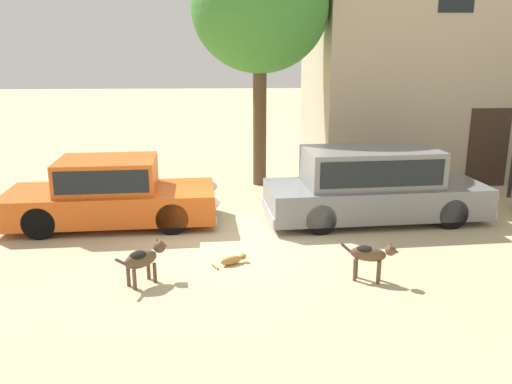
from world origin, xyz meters
The scene contains 7 objects.
ground_plane centered at (0.00, 0.00, 0.00)m, with size 80.00×80.00×0.00m, color tan.
parked_sedan_nearest centered at (-2.45, 1.06, 0.70)m, with size 4.52×1.93×1.42m.
parked_sedan_second centered at (3.12, 1.07, 0.81)m, with size 4.90×2.05×1.57m.
stray_dog_spotted centered at (-1.33, -1.93, 0.44)m, with size 0.78×0.70×0.67m.
stray_dog_tan centered at (2.27, -2.03, 0.45)m, with size 0.89×0.40×0.67m.
stray_cat centered at (0.08, -1.24, 0.08)m, with size 0.61×0.39×0.17m.
acacia_tree_left centered at (0.88, 4.34, 4.60)m, with size 3.51×3.15×6.30m.
Camera 1 is at (0.03, -9.78, 3.63)m, focal length 37.21 mm.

